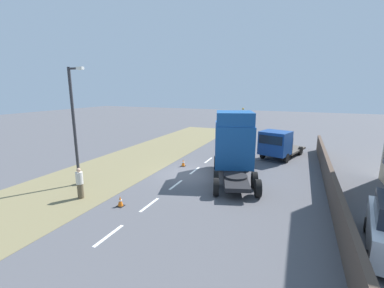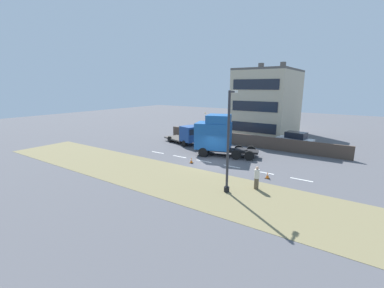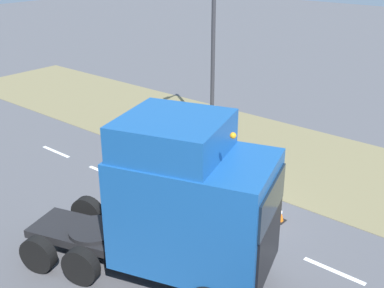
# 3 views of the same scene
# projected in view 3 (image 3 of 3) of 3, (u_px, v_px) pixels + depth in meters

# --- Properties ---
(ground_plane) EXTENTS (120.00, 120.00, 0.00)m
(ground_plane) POSITION_uv_depth(u_px,v_px,m) (216.00, 220.00, 15.72)
(ground_plane) COLOR #515156
(ground_plane) RESTS_ON ground
(grass_verge) EXTENTS (7.00, 44.00, 0.01)m
(grass_verge) POSITION_uv_depth(u_px,v_px,m) (303.00, 161.00, 19.97)
(grass_verge) COLOR olive
(grass_verge) RESTS_ON ground
(lane_markings) EXTENTS (0.16, 17.80, 0.00)m
(lane_markings) POSITION_uv_depth(u_px,v_px,m) (199.00, 213.00, 16.13)
(lane_markings) COLOR white
(lane_markings) RESTS_ON ground
(lorry_cab) EXTENTS (4.50, 7.20, 4.72)m
(lorry_cab) POSITION_uv_depth(u_px,v_px,m) (185.00, 204.00, 12.11)
(lorry_cab) COLOR black
(lorry_cab) RESTS_ON ground
(lamp_post) EXTENTS (1.32, 0.40, 7.37)m
(lamp_post) POSITION_uv_depth(u_px,v_px,m) (212.00, 66.00, 21.26)
(lamp_post) COLOR black
(lamp_post) RESTS_ON ground
(pedestrian) EXTENTS (0.39, 0.39, 1.78)m
(pedestrian) POSITION_uv_depth(u_px,v_px,m) (160.00, 120.00, 21.95)
(pedestrian) COLOR brown
(pedestrian) RESTS_ON ground
(traffic_cone_lead) EXTENTS (0.36, 0.36, 0.58)m
(traffic_cone_lead) POSITION_uv_depth(u_px,v_px,m) (117.00, 151.00, 20.23)
(traffic_cone_lead) COLOR black
(traffic_cone_lead) RESTS_ON ground
(traffic_cone_trailing) EXTENTS (0.36, 0.36, 0.58)m
(traffic_cone_trailing) POSITION_uv_depth(u_px,v_px,m) (280.00, 213.00, 15.57)
(traffic_cone_trailing) COLOR black
(traffic_cone_trailing) RESTS_ON ground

